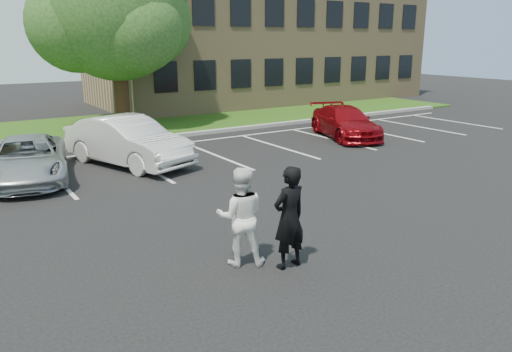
{
  "coord_description": "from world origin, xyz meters",
  "views": [
    {
      "loc": [
        -5.7,
        -7.73,
        4.13
      ],
      "look_at": [
        0.0,
        1.0,
        1.25
      ],
      "focal_mm": 35.0,
      "sensor_mm": 36.0,
      "label": 1
    }
  ],
  "objects_px": {
    "man_black_suit": "(289,218)",
    "car_silver_minivan": "(28,159)",
    "office_building": "(260,38)",
    "car_white_sedan": "(128,141)",
    "tree": "(117,11)",
    "car_red_compact": "(345,122)",
    "man_white_shirt": "(241,217)"
  },
  "relations": [
    {
      "from": "man_black_suit",
      "to": "car_silver_minivan",
      "type": "height_order",
      "value": "man_black_suit"
    },
    {
      "from": "office_building",
      "to": "car_white_sedan",
      "type": "xyz_separation_m",
      "value": [
        -14.34,
        -13.64,
        -3.35
      ]
    },
    {
      "from": "man_black_suit",
      "to": "tree",
      "type": "bearing_deg",
      "value": -104.02
    },
    {
      "from": "man_black_suit",
      "to": "car_red_compact",
      "type": "bearing_deg",
      "value": -142.59
    },
    {
      "from": "office_building",
      "to": "tree",
      "type": "distance_m",
      "value": 13.42
    },
    {
      "from": "car_silver_minivan",
      "to": "car_red_compact",
      "type": "bearing_deg",
      "value": 11.33
    },
    {
      "from": "tree",
      "to": "car_red_compact",
      "type": "relative_size",
      "value": 1.93
    },
    {
      "from": "car_silver_minivan",
      "to": "car_white_sedan",
      "type": "distance_m",
      "value": 3.17
    },
    {
      "from": "tree",
      "to": "man_black_suit",
      "type": "xyz_separation_m",
      "value": [
        -2.6,
        -16.79,
        -4.38
      ]
    },
    {
      "from": "man_white_shirt",
      "to": "car_white_sedan",
      "type": "xyz_separation_m",
      "value": [
        0.83,
        8.64,
        -0.13
      ]
    },
    {
      "from": "car_silver_minivan",
      "to": "office_building",
      "type": "bearing_deg",
      "value": 50.29
    },
    {
      "from": "tree",
      "to": "car_silver_minivan",
      "type": "relative_size",
      "value": 1.88
    },
    {
      "from": "car_silver_minivan",
      "to": "car_red_compact",
      "type": "relative_size",
      "value": 1.03
    },
    {
      "from": "car_white_sedan",
      "to": "car_silver_minivan",
      "type": "bearing_deg",
      "value": 164.83
    },
    {
      "from": "man_black_suit",
      "to": "car_white_sedan",
      "type": "height_order",
      "value": "man_black_suit"
    },
    {
      "from": "man_white_shirt",
      "to": "car_silver_minivan",
      "type": "height_order",
      "value": "man_white_shirt"
    },
    {
      "from": "office_building",
      "to": "man_black_suit",
      "type": "xyz_separation_m",
      "value": [
        -14.5,
        -22.87,
        -3.19
      ]
    },
    {
      "from": "man_white_shirt",
      "to": "car_silver_minivan",
      "type": "distance_m",
      "value": 8.72
    },
    {
      "from": "office_building",
      "to": "car_red_compact",
      "type": "bearing_deg",
      "value": -109.13
    },
    {
      "from": "man_black_suit",
      "to": "car_white_sedan",
      "type": "xyz_separation_m",
      "value": [
        0.16,
        9.24,
        -0.16
      ]
    },
    {
      "from": "man_white_shirt",
      "to": "man_black_suit",
      "type": "bearing_deg",
      "value": 168.47
    },
    {
      "from": "man_white_shirt",
      "to": "car_red_compact",
      "type": "xyz_separation_m",
      "value": [
        10.32,
        8.28,
        -0.28
      ]
    },
    {
      "from": "office_building",
      "to": "car_red_compact",
      "type": "xyz_separation_m",
      "value": [
        -4.86,
        -14.0,
        -3.5
      ]
    },
    {
      "from": "man_white_shirt",
      "to": "car_silver_minivan",
      "type": "bearing_deg",
      "value": -44.39
    },
    {
      "from": "man_black_suit",
      "to": "car_white_sedan",
      "type": "relative_size",
      "value": 0.39
    },
    {
      "from": "tree",
      "to": "car_silver_minivan",
      "type": "height_order",
      "value": "tree"
    },
    {
      "from": "man_black_suit",
      "to": "car_white_sedan",
      "type": "bearing_deg",
      "value": -96.21
    },
    {
      "from": "office_building",
      "to": "car_silver_minivan",
      "type": "xyz_separation_m",
      "value": [
        -17.5,
        -13.87,
        -3.51
      ]
    },
    {
      "from": "man_black_suit",
      "to": "car_silver_minivan",
      "type": "relative_size",
      "value": 0.41
    },
    {
      "from": "tree",
      "to": "car_white_sedan",
      "type": "height_order",
      "value": "tree"
    },
    {
      "from": "car_red_compact",
      "to": "car_silver_minivan",
      "type": "bearing_deg",
      "value": -161.48
    },
    {
      "from": "office_building",
      "to": "car_white_sedan",
      "type": "bearing_deg",
      "value": -136.44
    }
  ]
}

